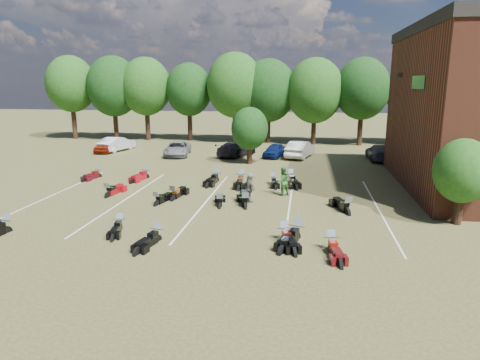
% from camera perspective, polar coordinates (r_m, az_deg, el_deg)
% --- Properties ---
extents(ground, '(160.00, 160.00, 0.00)m').
position_cam_1_polar(ground, '(22.37, 1.18, -5.38)').
color(ground, brown).
rests_on(ground, ground).
extents(car_0, '(1.76, 4.15, 1.40)m').
position_cam_1_polar(car_0, '(45.78, -17.18, 4.47)').
color(car_0, maroon).
rests_on(car_0, ground).
extents(car_1, '(2.58, 4.72, 1.47)m').
position_cam_1_polar(car_1, '(46.18, -16.09, 4.66)').
color(car_1, '#B5B4B8').
rests_on(car_1, ground).
extents(car_2, '(2.97, 5.13, 1.34)m').
position_cam_1_polar(car_2, '(41.95, -8.32, 4.14)').
color(car_2, gray).
rests_on(car_2, ground).
extents(car_3, '(3.74, 5.29, 1.42)m').
position_cam_1_polar(car_3, '(41.21, -0.47, 4.17)').
color(car_3, black).
rests_on(car_3, ground).
extents(car_4, '(2.36, 3.99, 1.27)m').
position_cam_1_polar(car_4, '(40.89, 4.65, 3.96)').
color(car_4, '#0B1950').
rests_on(car_4, ground).
extents(car_5, '(2.85, 5.11, 1.59)m').
position_cam_1_polar(car_5, '(40.89, 8.02, 4.10)').
color(car_5, '#ACACA7').
rests_on(car_5, ground).
extents(car_6, '(2.81, 5.12, 1.36)m').
position_cam_1_polar(car_6, '(42.74, 20.04, 3.66)').
color(car_6, '#590508').
rests_on(car_6, ground).
extents(car_7, '(2.14, 5.01, 1.44)m').
position_cam_1_polar(car_7, '(41.17, 18.15, 3.52)').
color(car_7, '#39383D').
rests_on(car_7, ground).
extents(person_green, '(1.12, 1.07, 1.82)m').
position_cam_1_polar(person_green, '(27.05, 5.69, -0.18)').
color(person_green, '#2B6B28').
rests_on(person_green, ground).
extents(person_grey, '(0.98, 1.02, 1.70)m').
position_cam_1_polar(person_grey, '(25.33, 1.28, -1.17)').
color(person_grey, '#625D54').
rests_on(person_grey, ground).
extents(motorcycle_1, '(1.09, 2.39, 1.28)m').
position_cam_1_polar(motorcycle_1, '(23.40, -28.72, -6.21)').
color(motorcycle_1, black).
rests_on(motorcycle_1, ground).
extents(motorcycle_2, '(1.02, 2.09, 1.12)m').
position_cam_1_polar(motorcycle_2, '(21.79, -15.69, -6.40)').
color(motorcycle_2, black).
rests_on(motorcycle_2, ground).
extents(motorcycle_3, '(1.13, 2.28, 1.22)m').
position_cam_1_polar(motorcycle_3, '(19.87, -10.98, -8.05)').
color(motorcycle_3, black).
rests_on(motorcycle_3, ground).
extents(motorcycle_4, '(1.55, 2.57, 1.37)m').
position_cam_1_polar(motorcycle_4, '(19.86, 7.55, -7.93)').
color(motorcycle_4, black).
rests_on(motorcycle_4, ground).
extents(motorcycle_5, '(1.36, 2.38, 1.27)m').
position_cam_1_polar(motorcycle_5, '(19.69, 5.93, -8.08)').
color(motorcycle_5, black).
rests_on(motorcycle_5, ground).
extents(motorcycle_6, '(1.08, 2.34, 1.25)m').
position_cam_1_polar(motorcycle_6, '(18.91, 12.01, -9.22)').
color(motorcycle_6, '#4E0B0D').
rests_on(motorcycle_6, ground).
extents(motorcycle_7, '(1.04, 2.42, 1.31)m').
position_cam_1_polar(motorcycle_7, '(27.99, -17.16, -2.18)').
color(motorcycle_7, maroon).
rests_on(motorcycle_7, ground).
extents(motorcycle_8, '(1.03, 2.43, 1.31)m').
position_cam_1_polar(motorcycle_8, '(26.36, -8.84, -2.67)').
color(motorcycle_8, black).
rests_on(motorcycle_8, ground).
extents(motorcycle_9, '(1.16, 2.22, 1.18)m').
position_cam_1_polar(motorcycle_9, '(25.45, -10.99, -3.33)').
color(motorcycle_9, black).
rests_on(motorcycle_9, ground).
extents(motorcycle_10, '(1.02, 2.19, 1.17)m').
position_cam_1_polar(motorcycle_10, '(24.53, -2.72, -3.72)').
color(motorcycle_10, black).
rests_on(motorcycle_10, ground).
extents(motorcycle_11, '(1.32, 2.48, 1.32)m').
position_cam_1_polar(motorcycle_11, '(24.43, 0.69, -3.78)').
color(motorcycle_11, black).
rests_on(motorcycle_11, ground).
extents(motorcycle_12, '(0.91, 2.13, 1.15)m').
position_cam_1_polar(motorcycle_12, '(25.51, 0.58, -3.05)').
color(motorcycle_12, black).
rests_on(motorcycle_12, ground).
extents(motorcycle_13, '(1.54, 2.62, 1.39)m').
position_cam_1_polar(motorcycle_13, '(24.09, 14.08, -4.43)').
color(motorcycle_13, black).
rests_on(motorcycle_13, ground).
extents(motorcycle_14, '(1.18, 2.22, 1.18)m').
position_cam_1_polar(motorcycle_14, '(33.89, -18.32, 0.33)').
color(motorcycle_14, '#420912').
rests_on(motorcycle_14, ground).
extents(motorcycle_15, '(1.28, 2.44, 1.30)m').
position_cam_1_polar(motorcycle_15, '(32.59, -12.39, 0.21)').
color(motorcycle_15, maroon).
rests_on(motorcycle_15, ground).
extents(motorcycle_16, '(1.13, 2.56, 1.38)m').
position_cam_1_polar(motorcycle_16, '(30.79, -3.15, -0.25)').
color(motorcycle_16, black).
rests_on(motorcycle_16, ground).
extents(motorcycle_17, '(0.95, 2.57, 1.41)m').
position_cam_1_polar(motorcycle_17, '(30.12, 0.17, -0.53)').
color(motorcycle_17, black).
rests_on(motorcycle_17, ground).
extents(motorcycle_18, '(0.76, 2.28, 1.27)m').
position_cam_1_polar(motorcycle_18, '(29.52, 1.38, -0.82)').
color(motorcycle_18, black).
rests_on(motorcycle_18, ground).
extents(motorcycle_19, '(1.02, 2.09, 1.12)m').
position_cam_1_polar(motorcycle_19, '(30.18, 4.41, -0.54)').
color(motorcycle_19, black).
rests_on(motorcycle_19, ground).
extents(motorcycle_20, '(1.35, 2.61, 1.39)m').
position_cam_1_polar(motorcycle_20, '(30.52, 6.80, -0.44)').
color(motorcycle_20, black).
rests_on(motorcycle_20, ground).
extents(tree_line, '(56.00, 6.00, 9.79)m').
position_cam_1_polar(tree_line, '(50.19, 4.52, 12.15)').
color(tree_line, black).
rests_on(tree_line, ground).
extents(young_tree_near_building, '(2.80, 2.80, 4.16)m').
position_cam_1_polar(young_tree_near_building, '(23.76, 27.55, 1.07)').
color(young_tree_near_building, black).
rests_on(young_tree_near_building, ground).
extents(young_tree_midfield, '(3.20, 3.20, 4.70)m').
position_cam_1_polar(young_tree_midfield, '(37.07, 1.29, 6.89)').
color(young_tree_midfield, black).
rests_on(young_tree_midfield, ground).
extents(parking_lines, '(20.10, 14.00, 0.01)m').
position_cam_1_polar(parking_lines, '(25.71, -4.58, -2.94)').
color(parking_lines, silver).
rests_on(parking_lines, ground).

